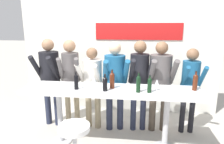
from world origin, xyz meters
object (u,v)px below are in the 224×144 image
tasting_table (111,97)px  person_center (115,78)px  person_center_left (92,80)px  person_right (160,78)px  person_left (71,74)px  wine_bottle_0 (150,84)px  wine_bottle_3 (138,83)px  person_far_right (190,82)px  wine_bottle_4 (76,81)px  person_far_left (50,73)px  wine_glass_1 (157,83)px  wine_glass_0 (94,79)px  person_center_right (139,76)px  wine_bottle_5 (112,80)px  wine_bottle_2 (195,81)px  bar_stool (75,142)px  wine_bottle_1 (105,83)px

tasting_table → person_center: person_center is taller
person_center_left → person_right: 1.26m
tasting_table → person_left: size_ratio=1.65×
wine_bottle_0 → wine_bottle_3: bearing=-176.9°
person_far_right → wine_bottle_4: (-1.90, -0.68, 0.14)m
person_far_left → wine_bottle_0: person_far_left is taller
person_center_left → wine_glass_1: person_center_left is taller
person_right → wine_glass_0: bearing=-162.5°
person_center_left → person_center_right: person_center_right is taller
person_left → person_center_left: (0.40, 0.04, -0.11)m
tasting_table → wine_glass_1: wine_glass_1 is taller
person_left → person_center: bearing=-9.4°
person_far_left → person_center: size_ratio=1.03×
person_left → wine_bottle_4: (0.29, -0.62, 0.05)m
wine_bottle_5 → person_center_right: bearing=51.1°
person_left → person_center_right: person_left is taller
person_left → wine_bottle_0: (1.42, -0.64, 0.05)m
person_center_right → wine_bottle_2: size_ratio=5.61×
wine_bottle_3 → person_right: bearing=60.3°
person_center_left → wine_glass_1: (1.14, -0.57, 0.15)m
person_center_left → tasting_table: bearing=-42.2°
person_right → wine_bottle_5: (-0.82, -0.57, 0.10)m
bar_stool → person_center_right: 1.65m
wine_bottle_5 → wine_glass_1: (0.70, -0.02, -0.02)m
person_far_right → wine_bottle_5: (-1.35, -0.56, 0.15)m
person_far_right → wine_glass_0: size_ratio=9.05×
wine_bottle_3 → wine_glass_0: bearing=164.4°
person_center_left → wine_bottle_4: size_ratio=5.50×
person_far_left → wine_glass_1: bearing=-10.2°
person_center_right → wine_bottle_4: 1.19m
person_center_right → wine_glass_0: 0.90m
bar_stool → wine_bottle_5: bearing=60.6°
wine_glass_0 → person_center: bearing=56.8°
wine_bottle_5 → wine_bottle_1: bearing=-123.5°
person_center_right → wine_bottle_5: size_ratio=5.61×
person_left → person_far_right: 2.20m
tasting_table → wine_bottle_5: size_ratio=9.26×
wine_bottle_1 → wine_bottle_0: bearing=0.5°
wine_bottle_0 → wine_glass_1: (0.12, 0.11, -0.00)m
wine_glass_0 → wine_glass_1: same height
person_center_right → person_center: bearing=175.2°
bar_stool → wine_bottle_0: bearing=31.2°
wine_glass_1 → tasting_table: bearing=179.6°
bar_stool → person_left: 1.45m
wine_bottle_3 → wine_bottle_4: size_ratio=1.09×
person_center_right → wine_bottle_2: (0.84, -0.49, 0.07)m
wine_bottle_0 → person_center_right: bearing=101.5°
person_center → wine_bottle_4: bearing=-142.4°
person_right → person_far_right: person_right is taller
wine_bottle_0 → wine_bottle_5: wine_bottle_5 is taller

